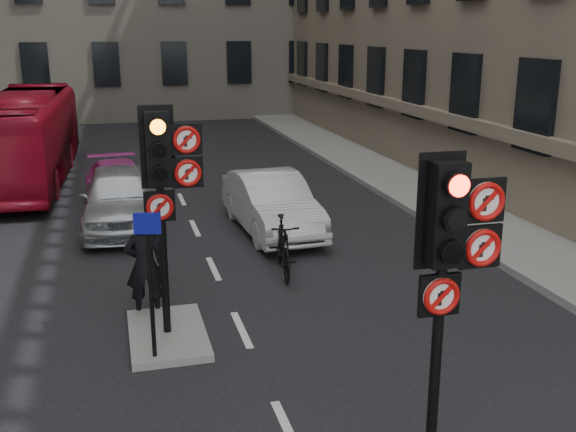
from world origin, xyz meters
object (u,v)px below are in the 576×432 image
bus_red (25,137)px  info_sign (150,265)px  signal_far (165,173)px  car_silver (120,198)px  car_white (271,203)px  car_pink (118,184)px  signal_near (451,248)px  motorcyclist (145,265)px  motorcycle (283,246)px

bus_red → info_sign: (3.04, -13.51, 0.11)m
signal_far → bus_red: 13.20m
car_silver → bus_red: bearing=116.0°
signal_far → car_white: 6.34m
car_silver → car_white: car_silver is taller
signal_far → car_pink: bearing=94.1°
car_silver → info_sign: info_sign is taller
signal_near → car_silver: size_ratio=0.80×
signal_near → signal_far: signal_far is taller
car_white → motorcyclist: motorcyclist is taller
signal_near → info_sign: 4.46m
info_sign → signal_far: bearing=79.4°
signal_near → car_pink: (-3.23, 12.83, -2.00)m
car_white → motorcycle: 2.95m
car_silver → car_white: bearing=-18.1°
signal_far → info_sign: (-0.34, -0.81, -1.16)m
signal_far → info_sign: 1.46m
signal_near → car_silver: 11.20m
car_pink → info_sign: size_ratio=1.83×
car_white → signal_near: bearing=-95.1°
info_sign → motorcycle: bearing=61.3°
signal_far → car_pink: (-0.63, 8.83, -2.12)m
car_silver → bus_red: bus_red is taller
car_silver → motorcyclist: (0.29, -5.56, 0.16)m
motorcycle → motorcyclist: bearing=-146.0°
motorcycle → signal_near: bearing=-80.7°
signal_far → car_silver: signal_far is taller
bus_red → motorcyclist: bearing=-73.1°
signal_near → car_white: 9.47m
motorcyclist → info_sign: bearing=87.3°
signal_near → signal_far: (-2.60, 4.00, 0.12)m
signal_far → car_pink: 9.10m
car_white → info_sign: info_sign is taller
car_white → info_sign: 6.95m
car_pink → info_sign: info_sign is taller
signal_near → info_sign: bearing=132.7°
car_pink → motorcycle: size_ratio=2.11×
signal_far → motorcyclist: bearing=108.8°
car_silver → info_sign: size_ratio=2.02×
car_white → car_pink: 5.01m
signal_near → bus_red: (-5.99, 16.70, -1.14)m
signal_near → info_sign: size_ratio=1.62×
motorcyclist → car_white: bearing=-129.9°
signal_far → bus_red: signal_far is taller
signal_far → bus_red: (-3.39, 12.70, -1.26)m
signal_far → info_sign: bearing=-112.9°
car_white → bus_red: 9.75m
motorcycle → info_sign: size_ratio=0.87×
motorcycle → signal_far: bearing=-127.9°
signal_near → bus_red: size_ratio=0.35×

